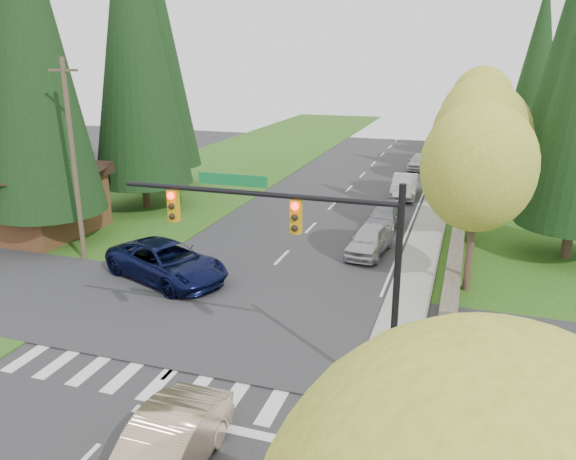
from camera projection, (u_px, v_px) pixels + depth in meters
The scene contains 30 objects.
ground at pixel (97, 447), 15.12m from camera, with size 120.00×120.00×0.00m, color #28282B.
grass_east at pixel (544, 255), 29.37m from camera, with size 14.00×110.00×0.06m, color #285015.
grass_west at pixel (118, 213), 37.10m from camera, with size 14.00×110.00×0.06m, color #285015.
cross_street at pixel (221, 319), 22.37m from camera, with size 120.00×8.00×0.10m, color #28282B.
sidewalk_east at pixel (428, 233), 32.99m from camera, with size 1.80×80.00×0.13m, color gray.
curb_east at pixel (413, 231), 33.24m from camera, with size 0.20×80.00×0.13m, color gray.
stone_wall_north at pixel (463, 199), 39.65m from camera, with size 0.70×40.00×0.70m, color #4C4438.
traffic_signal at pixel (301, 238), 16.40m from camera, with size 8.70×0.37×6.80m.
brown_building at pixel (32, 181), 32.23m from camera, with size 8.40×8.40×5.40m.
utility_pole at pixel (74, 161), 27.28m from camera, with size 1.60×0.24×10.00m.
decid_tree_0 at pixel (478, 167), 23.40m from camera, with size 4.80×4.80×8.37m.
decid_tree_1 at pixel (481, 139), 29.65m from camera, with size 5.20×5.20×8.80m.
decid_tree_2 at pixel (478, 122), 36.02m from camera, with size 5.00×5.00×8.82m.
decid_tree_3 at pixel (479, 116), 42.41m from camera, with size 5.00×5.00×8.55m.
decid_tree_4 at pixel (481, 103), 48.61m from camera, with size 5.40×5.40×9.18m.
decid_tree_5 at pixel (478, 103), 55.17m from camera, with size 4.80×4.80×8.30m.
decid_tree_6 at pixel (480, 95), 61.39m from camera, with size 5.20×5.20×8.86m.
conifer_w_a at pixel (29, 40), 28.44m from camera, with size 6.12×6.12×19.80m.
conifer_w_b at pixel (40, 60), 33.26m from camera, with size 5.44×5.44×17.80m.
conifer_w_c at pixel (134, 34), 35.24m from camera, with size 6.46×6.46×20.80m.
conifer_w_e at pixel (157, 51), 41.58m from camera, with size 5.78×5.78×18.80m.
conifer_e_b at pixel (576, 44), 38.24m from camera, with size 6.12×6.12×19.80m.
conifer_e_c at pixel (538, 63), 51.68m from camera, with size 5.10×5.10×16.80m.
sedan_champagne at pixel (164, 451), 13.74m from camera, with size 1.72×4.93×1.62m, color tan.
suv_navy at pixel (167, 262), 26.04m from camera, with size 2.94×6.38×1.77m, color black.
parked_car_a at pixel (369, 240), 29.50m from camera, with size 1.77×4.41×1.50m, color #BAB9BE.
parked_car_b at pixel (384, 218), 33.92m from camera, with size 1.78×4.39×1.27m, color gray.
parked_car_c at pixel (405, 186), 41.27m from camera, with size 1.74×4.98×1.64m, color #AFAFB4.
parked_car_d at pixel (420, 161), 51.26m from camera, with size 1.72×4.28×1.46m, color silver.
parked_car_e at pixel (436, 153), 55.56m from camera, with size 2.07×5.10×1.48m, color #A8A8AD.
Camera 1 is at (8.85, -10.43, 10.11)m, focal length 35.00 mm.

